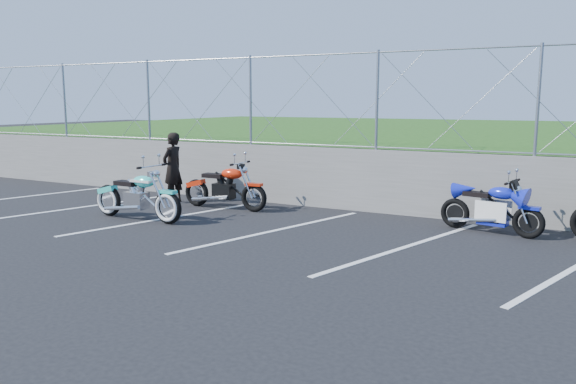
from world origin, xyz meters
The scene contains 9 objects.
ground centered at (0.00, 0.00, 0.00)m, with size 90.00×90.00×0.00m, color black.
retaining_wall centered at (0.00, 3.50, 0.65)m, with size 30.00×0.22×1.30m, color slate.
grass_field centered at (0.00, 13.50, 0.65)m, with size 30.00×20.00×1.30m, color #1D4612.
chain_link_fence centered at (0.00, 3.50, 2.30)m, with size 28.00×0.03×2.00m.
parking_lines centered at (1.20, 1.00, 0.00)m, with size 18.29×4.31×0.01m.
cruiser_turquoise centered at (-2.79, 0.59, 0.44)m, with size 2.19×0.69×1.09m.
naked_orange centered at (-1.91, 2.30, 0.44)m, with size 2.05×0.69×1.02m.
sportbike_blue centered at (3.44, 2.59, 0.41)m, with size 1.81×0.64×0.95m.
person_standing centered at (-3.41, 2.40, 0.80)m, with size 0.58×0.38×1.59m, color black.
Camera 1 is at (4.72, -7.55, 2.29)m, focal length 35.00 mm.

